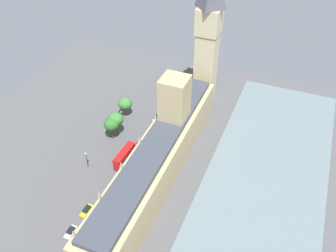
{
  "coord_description": "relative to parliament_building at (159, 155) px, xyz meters",
  "views": [
    {
      "loc": [
        -35.54,
        73.11,
        86.81
      ],
      "look_at": [
        1.0,
        -16.16,
        7.64
      ],
      "focal_mm": 39.06,
      "sensor_mm": 36.0,
      "label": 1
    }
  ],
  "objects": [
    {
      "name": "car_silver_corner",
      "position": [
        11.96,
        -24.9,
        -7.03
      ],
      "size": [
        1.91,
        4.62,
        1.74
      ],
      "rotation": [
        0.0,
        0.0,
        3.12
      ],
      "color": "#B7B7BC",
      "rests_on": "ground"
    },
    {
      "name": "street_lamp_midblock",
      "position": [
        22.93,
        6.62,
        -3.6
      ],
      "size": [
        0.56,
        0.56,
        6.17
      ],
      "color": "black",
      "rests_on": "ground"
    },
    {
      "name": "street_lamp_slot_10",
      "position": [
        22.96,
        -17.58,
        -3.78
      ],
      "size": [
        0.56,
        0.56,
        5.87
      ],
      "color": "black",
      "rests_on": "ground"
    },
    {
      "name": "double_decker_bus_by_river_gate",
      "position": [
        12.71,
        -0.08,
        -5.28
      ],
      "size": [
        2.99,
        10.59,
        4.75
      ],
      "rotation": [
        0.0,
        0.0,
        3.1
      ],
      "color": "red",
      "rests_on": "ground"
    },
    {
      "name": "car_yellow_cab_opposite_hall",
      "position": [
        13.29,
        22.73,
        -7.03
      ],
      "size": [
        1.97,
        4.79,
        1.74
      ],
      "rotation": [
        0.0,
        0.0,
        -0.04
      ],
      "color": "gold",
      "rests_on": "ground"
    },
    {
      "name": "river_thames",
      "position": [
        -32.37,
        1.83,
        -7.79
      ],
      "size": [
        37.1,
        133.88,
        0.25
      ],
      "primitive_type": "cube",
      "color": "slate",
      "rests_on": "ground"
    },
    {
      "name": "pedestrian_far_end",
      "position": [
        8.06,
        -11.65,
        -7.23
      ],
      "size": [
        0.64,
        0.57,
        1.52
      ],
      "rotation": [
        0.0,
        0.0,
        5.16
      ],
      "color": "gray",
      "rests_on": "ground"
    },
    {
      "name": "plane_tree_under_trees",
      "position": [
        23.97,
        -22.81,
        -2.23
      ],
      "size": [
        5.34,
        5.34,
        7.99
      ],
      "color": "brown",
      "rests_on": "ground"
    },
    {
      "name": "clock_tower",
      "position": [
        -0.38,
        -44.37,
        20.12
      ],
      "size": [
        8.48,
        8.48,
        54.21
      ],
      "color": "#CCBA8E",
      "rests_on": "ground"
    },
    {
      "name": "car_white_kerbside",
      "position": [
        13.44,
        30.54,
        -7.03
      ],
      "size": [
        2.02,
        4.25,
        1.74
      ],
      "rotation": [
        0.0,
        0.0,
        0.02
      ],
      "color": "silver",
      "rests_on": "ground"
    },
    {
      "name": "ground_plane",
      "position": [
        1.99,
        1.83,
        -7.92
      ],
      "size": [
        148.76,
        148.76,
        0.0
      ],
      "primitive_type": "plane",
      "color": "#4C4C4F"
    },
    {
      "name": "plane_tree_near_tower",
      "position": [
        22.16,
        -9.11,
        -1.33
      ],
      "size": [
        5.48,
        5.48,
        8.96
      ],
      "color": "brown",
      "rests_on": "ground"
    },
    {
      "name": "plane_tree_trailing",
      "position": [
        21.66,
        -11.38,
        -0.72
      ],
      "size": [
        5.45,
        5.45,
        9.56
      ],
      "color": "brown",
      "rests_on": "ground"
    },
    {
      "name": "car_black_leading",
      "position": [
        11.56,
        -9.39,
        -7.03
      ],
      "size": [
        1.98,
        4.76,
        1.74
      ],
      "rotation": [
        0.0,
        0.0,
        -0.05
      ],
      "color": "black",
      "rests_on": "ground"
    },
    {
      "name": "parliament_building",
      "position": [
        0.0,
        0.0,
        0.0
      ],
      "size": [
        12.32,
        78.76,
        28.51
      ],
      "color": "tan",
      "rests_on": "ground"
    }
  ]
}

